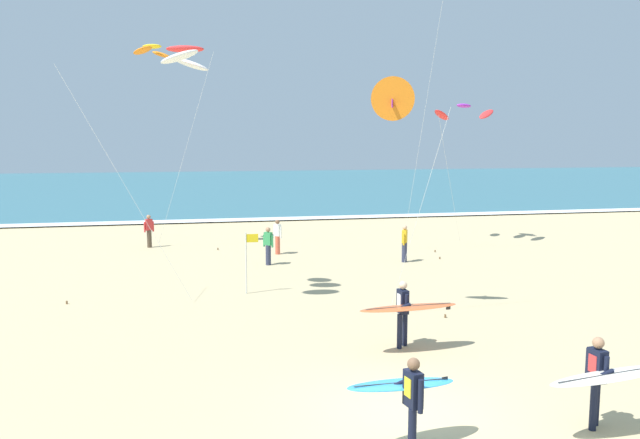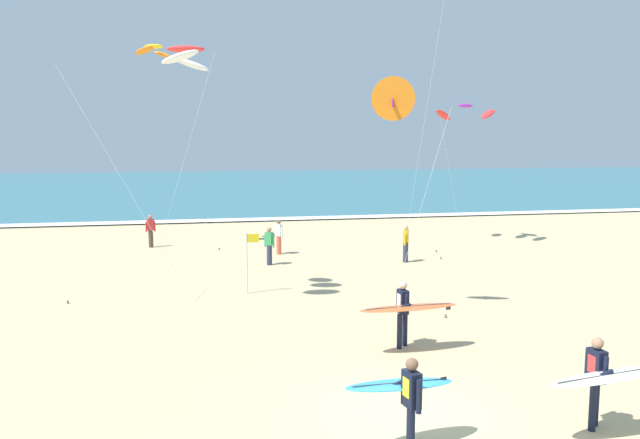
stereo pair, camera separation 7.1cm
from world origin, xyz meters
TOP-DOWN VIEW (x-y plane):
  - ground_plane at (0.00, 0.00)m, footprint 160.00×160.00m
  - ocean_water at (0.00, 58.60)m, footprint 160.00×60.00m
  - shoreline_foam at (0.00, 28.90)m, footprint 160.00×1.53m
  - surfer_lead at (3.17, -1.40)m, footprint 2.55×1.01m
  - surfer_trailing at (-0.50, -1.40)m, footprint 2.11×1.08m
  - surfer_third at (1.19, 3.52)m, footprint 2.62×1.03m
  - kite_delta_amber_near at (1.80, 6.61)m, footprint 2.14×1.10m
  - kite_arc_violet_mid at (9.22, 18.18)m, footprint 3.71×3.67m
  - kite_arc_scarlet_far at (-4.04, 9.08)m, footprint 4.73×2.69m
  - kite_arc_golden_low at (-5.61, 20.30)m, footprint 3.80×2.91m
  - bystander_green_top at (-0.90, 14.65)m, footprint 0.39×0.36m
  - bystander_yellow_top at (4.85, 14.09)m, footprint 0.32×0.44m
  - bystander_white_top at (-0.19, 16.99)m, footprint 0.33×0.42m
  - bystander_red_top at (-6.03, 20.00)m, footprint 0.46×0.30m
  - lifeguard_flag at (-2.15, 9.99)m, footprint 0.44×0.05m

SIDE VIEW (x-z plane):
  - ground_plane at x=0.00m, z-range 0.00..0.00m
  - ocean_water at x=0.00m, z-range 0.00..0.08m
  - shoreline_foam at x=0.00m, z-range 0.08..0.09m
  - bystander_green_top at x=-0.90m, z-range 0.02..1.61m
  - bystander_yellow_top at x=4.85m, z-range 0.02..1.61m
  - bystander_white_top at x=-0.19m, z-range 0.02..1.61m
  - bystander_red_top at x=-6.03m, z-range 0.02..1.61m
  - surfer_trailing at x=-0.50m, z-range 0.19..1.90m
  - surfer_lead at x=3.17m, z-range 0.20..1.90m
  - surfer_third at x=1.19m, z-range 0.20..1.90m
  - lifeguard_flag at x=-2.15m, z-range 0.22..2.32m
  - kite_delta_amber_near at x=1.80m, z-range 2.84..9.85m
  - kite_arc_violet_mid at x=9.22m, z-range 3.06..9.99m
  - kite_arc_scarlet_far at x=-4.04m, z-range 3.67..11.70m
  - kite_arc_golden_low at x=-5.61m, z-range 4.50..14.13m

